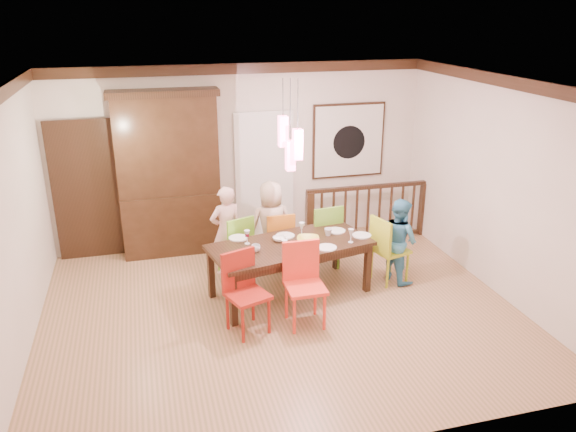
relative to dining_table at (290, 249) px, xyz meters
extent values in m
plane|color=olive|center=(-0.24, -0.43, -0.67)|extent=(6.00, 6.00, 0.00)
plane|color=white|center=(-0.24, -0.43, 2.23)|extent=(6.00, 6.00, 0.00)
plane|color=beige|center=(-0.24, 2.07, 0.78)|extent=(6.00, 0.00, 6.00)
plane|color=beige|center=(-3.24, -0.43, 0.78)|extent=(0.00, 5.00, 5.00)
plane|color=beige|center=(2.76, -0.43, 0.78)|extent=(0.00, 5.00, 5.00)
cube|color=black|center=(-2.64, 2.02, 0.38)|extent=(1.04, 0.07, 2.24)
cube|color=silver|center=(0.11, 2.04, 0.38)|extent=(0.97, 0.05, 2.22)
cube|color=black|center=(1.56, 2.04, 0.93)|extent=(1.25, 0.04, 1.25)
cube|color=silver|center=(1.56, 2.02, 0.93)|extent=(1.18, 0.02, 1.18)
cylinder|color=black|center=(1.56, 2.00, 0.91)|extent=(0.56, 0.01, 0.56)
cube|color=#ED4774|center=(-0.08, 0.05, 1.58)|extent=(0.11, 0.11, 0.38)
cylinder|color=black|center=(-0.08, 0.05, 2.00)|extent=(0.01, 0.01, 0.46)
cube|color=#ED4774|center=(0.08, -0.05, 1.43)|extent=(0.11, 0.11, 0.38)
cylinder|color=black|center=(0.08, -0.05, 1.93)|extent=(0.01, 0.01, 0.61)
cube|color=#ED4774|center=(0.00, 0.00, 1.28)|extent=(0.11, 0.11, 0.38)
cylinder|color=black|center=(0.00, 0.00, 1.85)|extent=(0.01, 0.01, 0.76)
cube|color=black|center=(0.00, 0.00, 0.06)|extent=(2.28, 1.39, 0.05)
cube|color=black|center=(-0.98, 0.40, -0.32)|extent=(0.09, 0.09, 0.70)
cube|color=black|center=(0.98, 0.40, -0.32)|extent=(0.09, 0.09, 0.70)
cube|color=black|center=(-0.98, -0.40, -0.32)|extent=(0.09, 0.09, 0.70)
cube|color=black|center=(0.98, -0.40, -0.32)|extent=(0.09, 0.09, 0.70)
cube|color=black|center=(0.00, 0.42, -0.02)|extent=(1.90, 0.44, 0.10)
cube|color=black|center=(0.00, -0.42, -0.02)|extent=(1.90, 0.44, 0.10)
cube|color=#78CB2E|center=(-0.63, 0.76, -0.21)|extent=(0.55, 0.55, 0.04)
cube|color=#78CB2E|center=(-0.63, 0.76, 0.04)|extent=(0.41, 0.19, 0.47)
cylinder|color=#78CB2E|center=(-0.80, 0.59, -0.44)|extent=(0.04, 0.04, 0.45)
cylinder|color=#78CB2E|center=(-0.45, 0.59, -0.44)|extent=(0.04, 0.04, 0.45)
cylinder|color=#78CB2E|center=(-0.80, 0.94, -0.44)|extent=(0.04, 0.04, 0.45)
cylinder|color=#78CB2E|center=(-0.45, 0.94, -0.44)|extent=(0.04, 0.04, 0.45)
cube|color=#C46C1A|center=(0.04, 0.82, -0.22)|extent=(0.42, 0.42, 0.04)
cube|color=#C46C1A|center=(0.04, 0.82, 0.02)|extent=(0.41, 0.04, 0.45)
cylinder|color=#C46C1A|center=(-0.13, 0.65, -0.45)|extent=(0.04, 0.04, 0.43)
cylinder|color=#C46C1A|center=(0.20, 0.65, -0.45)|extent=(0.04, 0.04, 0.43)
cylinder|color=#C46C1A|center=(-0.13, 0.99, -0.45)|extent=(0.04, 0.04, 0.43)
cylinder|color=#C46C1A|center=(0.20, 0.99, -0.45)|extent=(0.04, 0.04, 0.43)
cube|color=#65A12A|center=(0.69, 0.73, -0.18)|extent=(0.50, 0.50, 0.04)
cube|color=#65A12A|center=(0.69, 0.73, 0.09)|extent=(0.46, 0.10, 0.50)
cylinder|color=#65A12A|center=(0.51, 0.54, -0.43)|extent=(0.04, 0.04, 0.48)
cylinder|color=#65A12A|center=(0.88, 0.54, -0.43)|extent=(0.04, 0.04, 0.48)
cylinder|color=#65A12A|center=(0.51, 0.91, -0.43)|extent=(0.04, 0.04, 0.48)
cylinder|color=#65A12A|center=(0.88, 0.91, -0.43)|extent=(0.04, 0.04, 0.48)
cube|color=#A11E14|center=(-0.74, -0.78, -0.19)|extent=(0.58, 0.58, 0.04)
cube|color=#A11E14|center=(-0.74, -0.78, 0.08)|extent=(0.44, 0.19, 0.49)
cylinder|color=#A11E14|center=(-0.92, -0.97, -0.43)|extent=(0.04, 0.04, 0.47)
cylinder|color=#A11E14|center=(-0.55, -0.97, -0.43)|extent=(0.04, 0.04, 0.47)
cylinder|color=#A11E14|center=(-0.92, -0.60, -0.43)|extent=(0.04, 0.04, 0.47)
cylinder|color=#A11E14|center=(-0.55, -0.60, -0.43)|extent=(0.04, 0.04, 0.47)
cube|color=#F43927|center=(-0.03, -0.80, -0.17)|extent=(0.47, 0.47, 0.04)
cube|color=#F43927|center=(-0.03, -0.80, 0.11)|extent=(0.47, 0.05, 0.51)
cylinder|color=#F43927|center=(-0.21, -0.99, -0.42)|extent=(0.04, 0.04, 0.49)
cylinder|color=#F43927|center=(0.16, -0.99, -0.42)|extent=(0.04, 0.04, 0.49)
cylinder|color=#F43927|center=(-0.21, -0.61, -0.42)|extent=(0.04, 0.04, 0.49)
cylinder|color=#F43927|center=(0.16, -0.61, -0.42)|extent=(0.04, 0.04, 0.49)
cube|color=#ABB921|center=(1.48, 0.03, -0.20)|extent=(0.54, 0.54, 0.04)
cube|color=#ABB921|center=(1.48, 0.03, 0.07)|extent=(0.15, 0.44, 0.48)
cylinder|color=#ABB921|center=(1.30, -0.15, -0.44)|extent=(0.04, 0.04, 0.46)
cylinder|color=#ABB921|center=(1.66, -0.15, -0.44)|extent=(0.04, 0.04, 0.46)
cylinder|color=#ABB921|center=(1.30, 0.21, -0.44)|extent=(0.04, 0.04, 0.46)
cylinder|color=#ABB921|center=(1.66, 0.21, -0.44)|extent=(0.04, 0.04, 0.46)
cube|color=black|center=(-1.43, 1.85, -0.18)|extent=(1.52, 0.44, 0.98)
cube|color=black|center=(-1.43, 1.87, 1.07)|extent=(1.52, 0.40, 1.52)
cube|color=black|center=(-1.43, 2.06, 1.07)|extent=(1.30, 0.02, 1.30)
cube|color=black|center=(-1.43, 1.87, 1.85)|extent=(1.63, 0.44, 0.10)
cube|color=black|center=(0.74, 1.52, -0.21)|extent=(0.12, 0.12, 0.92)
cube|color=black|center=(2.77, 1.52, -0.21)|extent=(0.12, 0.12, 0.92)
cube|color=black|center=(1.76, 1.52, 0.26)|extent=(2.15, 0.10, 0.06)
cube|color=black|center=(1.76, 1.52, -0.62)|extent=(2.03, 0.08, 0.05)
imported|color=#FDC6C1|center=(-0.72, 0.87, 0.00)|extent=(0.55, 0.43, 1.33)
imported|color=beige|center=(-0.05, 0.89, 0.00)|extent=(0.67, 0.46, 1.34)
imported|color=teal|center=(1.60, 0.03, -0.06)|extent=(0.62, 0.71, 1.22)
imported|color=gold|center=(0.24, -0.04, 0.12)|extent=(0.38, 0.38, 0.07)
imported|color=white|center=(-0.12, 0.12, 0.11)|extent=(0.20, 0.20, 0.06)
imported|color=silver|center=(-0.50, -0.14, 0.13)|extent=(0.15, 0.15, 0.09)
imported|color=silver|center=(0.58, 0.13, 0.13)|extent=(0.14, 0.14, 0.10)
cylinder|color=white|center=(-0.64, 0.35, 0.09)|extent=(0.26, 0.26, 0.01)
cylinder|color=white|center=(0.00, 0.26, 0.09)|extent=(0.26, 0.26, 0.01)
cylinder|color=white|center=(0.74, 0.25, 0.09)|extent=(0.26, 0.26, 0.01)
cylinder|color=white|center=(-0.68, -0.31, 0.09)|extent=(0.26, 0.26, 0.01)
cylinder|color=white|center=(0.42, -0.27, 0.09)|extent=(0.26, 0.26, 0.01)
cylinder|color=white|center=(1.02, 0.00, 0.09)|extent=(0.26, 0.26, 0.01)
cube|color=#D83359|center=(-0.02, -0.39, 0.09)|extent=(0.18, 0.14, 0.01)
camera|label=1|loc=(-1.79, -6.62, 3.03)|focal=35.00mm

